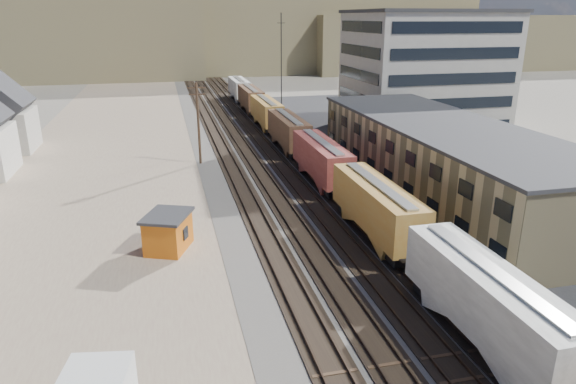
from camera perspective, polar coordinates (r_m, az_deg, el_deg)
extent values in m
plane|color=#6B6356|center=(29.62, 14.88, -17.69)|extent=(300.00, 300.00, 0.00)
cube|color=#4C4742|center=(73.70, -3.54, 5.24)|extent=(18.00, 200.00, 0.06)
cube|color=#866E5C|center=(63.43, -19.93, 1.85)|extent=(24.00, 180.00, 0.03)
cube|color=#232326|center=(67.61, 17.57, 3.12)|extent=(26.00, 120.00, 0.04)
cube|color=black|center=(73.00, -7.42, 5.04)|extent=(2.60, 200.00, 0.08)
cube|color=#38281E|center=(72.91, -7.98, 5.09)|extent=(0.08, 200.00, 0.16)
cube|color=#38281E|center=(73.05, -6.86, 5.17)|extent=(0.08, 200.00, 0.16)
cube|color=black|center=(73.37, -5.08, 5.19)|extent=(2.60, 200.00, 0.08)
cube|color=#38281E|center=(73.24, -5.64, 5.25)|extent=(0.08, 200.00, 0.16)
cube|color=#38281E|center=(73.45, -4.53, 5.32)|extent=(0.08, 200.00, 0.16)
cube|color=black|center=(73.86, -2.77, 5.34)|extent=(2.60, 200.00, 0.08)
cube|color=#38281E|center=(73.70, -3.32, 5.39)|extent=(0.08, 200.00, 0.16)
cube|color=#38281E|center=(73.96, -2.23, 5.46)|extent=(0.08, 200.00, 0.16)
cube|color=black|center=(74.42, -0.65, 5.46)|extent=(2.60, 200.00, 0.08)
cube|color=#38281E|center=(74.24, -1.19, 5.52)|extent=(0.08, 200.00, 0.16)
cube|color=#38281E|center=(74.55, -0.11, 5.58)|extent=(0.08, 200.00, 0.16)
cube|color=black|center=(35.00, 16.20, -10.25)|extent=(2.20, 2.20, 0.90)
cube|color=#B0AEA4|center=(30.30, 21.30, -11.01)|extent=(3.00, 13.34, 3.40)
cube|color=#B7B7B2|center=(29.50, 21.71, -7.99)|extent=(0.90, 12.32, 0.16)
cube|color=black|center=(38.93, 12.58, -6.85)|extent=(2.20, 2.20, 0.90)
cube|color=black|center=(47.46, 7.30, -1.76)|extent=(2.20, 2.20, 0.90)
cube|color=#AC722D|center=(42.33, 9.83, -1.37)|extent=(3.00, 13.34, 3.40)
cube|color=#B7B7B2|center=(41.75, 9.96, 0.92)|extent=(0.90, 12.32, 0.16)
cube|color=black|center=(51.93, 5.35, 0.14)|extent=(2.20, 2.20, 0.90)
cube|color=black|center=(61.17, 2.30, 3.11)|extent=(2.20, 2.20, 0.90)
cube|color=maroon|center=(55.92, 3.74, 3.85)|extent=(3.00, 13.34, 3.40)
cube|color=#B7B7B2|center=(55.49, 3.78, 5.63)|extent=(0.90, 12.33, 0.16)
cube|color=black|center=(65.87, 1.10, 4.27)|extent=(2.20, 2.20, 0.90)
cube|color=black|center=(75.46, -0.86, 6.15)|extent=(2.20, 2.20, 0.90)
cube|color=#4B3220|center=(70.17, 0.05, 6.98)|extent=(3.00, 13.34, 3.40)
cube|color=#B7B7B2|center=(69.83, 0.05, 8.41)|extent=(0.90, 12.33, 0.16)
cube|color=black|center=(80.28, -1.67, 6.92)|extent=(2.20, 2.20, 0.90)
cube|color=black|center=(90.04, -3.03, 8.21)|extent=(2.20, 2.20, 0.90)
cube|color=#AC722D|center=(84.76, -2.41, 9.03)|extent=(3.00, 13.34, 3.40)
cube|color=#B7B7B2|center=(84.47, -2.42, 10.22)|extent=(0.90, 12.33, 0.16)
cube|color=black|center=(94.93, -3.61, 8.75)|extent=(2.20, 2.20, 0.90)
cube|color=black|center=(104.80, -4.60, 9.69)|extent=(2.20, 2.20, 0.90)
cube|color=#4B3220|center=(99.53, -4.16, 10.46)|extent=(3.00, 13.34, 3.40)
cube|color=#B7B7B2|center=(99.28, -4.18, 11.48)|extent=(0.90, 12.32, 0.16)
cube|color=black|center=(109.73, -5.03, 10.09)|extent=(2.20, 2.20, 0.90)
cube|color=black|center=(119.67, -5.80, 10.79)|extent=(2.20, 2.20, 0.90)
cube|color=#B0AEA4|center=(114.41, -5.46, 11.52)|extent=(3.00, 13.34, 3.40)
cube|color=#B7B7B2|center=(114.20, -5.49, 12.41)|extent=(0.90, 12.32, 0.16)
cube|color=tan|center=(54.94, 16.89, 3.45)|extent=(12.00, 40.00, 7.00)
cube|color=#2D2D30|center=(54.15, 17.25, 7.12)|extent=(12.40, 40.40, 0.30)
cube|color=black|center=(52.55, 11.04, 1.76)|extent=(0.12, 36.00, 1.20)
cube|color=black|center=(51.76, 11.24, 4.93)|extent=(0.12, 36.00, 1.20)
cube|color=#9E998E|center=(86.10, 14.84, 12.69)|extent=(22.00, 18.00, 18.00)
cube|color=#2D2D30|center=(85.70, 15.37, 18.80)|extent=(22.60, 18.60, 0.50)
cube|color=black|center=(81.49, 7.79, 12.82)|extent=(0.12, 16.00, 16.00)
cube|color=black|center=(78.27, 17.97, 11.85)|extent=(20.00, 0.12, 16.00)
cylinder|color=#382619|center=(63.88, -9.92, 7.44)|extent=(0.32, 0.32, 10.00)
cube|color=#382619|center=(63.17, -10.14, 11.35)|extent=(2.20, 0.14, 0.14)
cube|color=#382619|center=(63.28, -10.10, 10.64)|extent=(1.90, 0.14, 0.14)
cylinder|color=black|center=(63.20, -9.60, 11.52)|extent=(0.08, 0.08, 0.22)
cylinder|color=black|center=(83.05, -0.75, 13.09)|extent=(0.16, 0.16, 18.00)
cube|color=black|center=(82.64, -0.77, 18.27)|extent=(1.20, 0.08, 0.08)
cube|color=#9E998E|center=(79.91, -29.18, 5.95)|extent=(8.00, 8.00, 5.50)
cube|color=brown|center=(183.47, -3.61, 17.77)|extent=(140.00, 45.00, 28.00)
cube|color=brown|center=(199.12, 18.04, 15.57)|extent=(110.00, 38.00, 18.00)
cube|color=brown|center=(200.57, -13.60, 17.98)|extent=(200.00, 60.00, 32.00)
cube|color=#C35E12|center=(41.16, -13.17, -4.48)|extent=(3.95, 4.45, 2.76)
cube|color=#2D2D30|center=(40.62, -13.32, -2.57)|extent=(4.43, 4.93, 0.23)
cube|color=black|center=(40.63, -11.30, -4.51)|extent=(0.44, 0.89, 0.92)
imported|color=navy|center=(83.02, 11.40, 6.90)|extent=(5.27, 4.04, 1.33)
imported|color=white|center=(88.63, 16.65, 7.23)|extent=(2.67, 4.26, 1.35)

